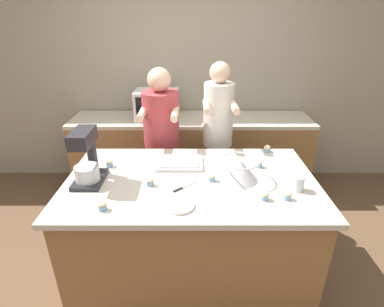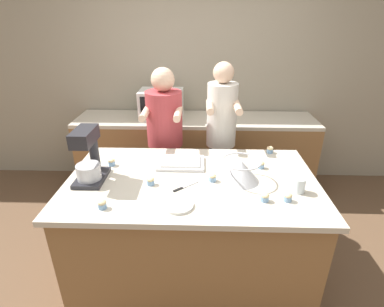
{
  "view_description": "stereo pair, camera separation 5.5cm",
  "coord_description": "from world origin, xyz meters",
  "px_view_note": "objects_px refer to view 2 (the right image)",
  "views": [
    {
      "loc": [
        0.01,
        -1.93,
        2.02
      ],
      "look_at": [
        0.0,
        0.05,
        1.09
      ],
      "focal_mm": 28.0,
      "sensor_mm": 36.0,
      "label": 1
    },
    {
      "loc": [
        0.06,
        -1.92,
        2.02
      ],
      "look_at": [
        0.0,
        0.05,
        1.09
      ],
      "focal_mm": 28.0,
      "sensor_mm": 36.0,
      "label": 2
    }
  ],
  "objects_px": {
    "person_right": "(221,141)",
    "cupcake_3": "(288,197)",
    "stand_mixer": "(89,158)",
    "cupcake_7": "(102,204)",
    "baking_tray": "(181,162)",
    "knife": "(184,187)",
    "mixing_bowl": "(241,170)",
    "microwave_oven": "(161,104)",
    "cupcake_6": "(213,177)",
    "cupcake_0": "(111,162)",
    "cupcake_5": "(270,150)",
    "person_left": "(165,145)",
    "cupcake_2": "(261,165)",
    "cupcake_1": "(265,197)",
    "small_plate": "(178,205)",
    "drinking_glass": "(299,185)",
    "cupcake_4": "(151,181)"
  },
  "relations": [
    {
      "from": "person_right",
      "to": "cupcake_3",
      "type": "bearing_deg",
      "value": -71.2
    },
    {
      "from": "stand_mixer",
      "to": "cupcake_7",
      "type": "relative_size",
      "value": 6.61
    },
    {
      "from": "baking_tray",
      "to": "person_right",
      "type": "bearing_deg",
      "value": 58.98
    },
    {
      "from": "stand_mixer",
      "to": "knife",
      "type": "xyz_separation_m",
      "value": [
        0.69,
        -0.09,
        -0.17
      ]
    },
    {
      "from": "knife",
      "to": "mixing_bowl",
      "type": "bearing_deg",
      "value": 15.38
    },
    {
      "from": "mixing_bowl",
      "to": "cupcake_7",
      "type": "xyz_separation_m",
      "value": [
        -0.9,
        -0.38,
        -0.05
      ]
    },
    {
      "from": "microwave_oven",
      "to": "cupcake_6",
      "type": "bearing_deg",
      "value": -69.4
    },
    {
      "from": "cupcake_6",
      "to": "cupcake_0",
      "type": "bearing_deg",
      "value": 164.37
    },
    {
      "from": "microwave_oven",
      "to": "person_right",
      "type": "bearing_deg",
      "value": -42.73
    },
    {
      "from": "cupcake_5",
      "to": "mixing_bowl",
      "type": "bearing_deg",
      "value": -122.82
    },
    {
      "from": "person_left",
      "to": "cupcake_2",
      "type": "distance_m",
      "value": 1.05
    },
    {
      "from": "cupcake_1",
      "to": "cupcake_7",
      "type": "distance_m",
      "value": 1.04
    },
    {
      "from": "small_plate",
      "to": "cupcake_0",
      "type": "relative_size",
      "value": 3.22
    },
    {
      "from": "person_left",
      "to": "cupcake_6",
      "type": "height_order",
      "value": "person_left"
    },
    {
      "from": "person_right",
      "to": "stand_mixer",
      "type": "height_order",
      "value": "person_right"
    },
    {
      "from": "baking_tray",
      "to": "drinking_glass",
      "type": "distance_m",
      "value": 0.92
    },
    {
      "from": "stand_mixer",
      "to": "cupcake_2",
      "type": "relative_size",
      "value": 6.61
    },
    {
      "from": "baking_tray",
      "to": "cupcake_0",
      "type": "bearing_deg",
      "value": -176.59
    },
    {
      "from": "microwave_oven",
      "to": "cupcake_1",
      "type": "xyz_separation_m",
      "value": [
        0.88,
        -1.7,
        -0.13
      ]
    },
    {
      "from": "drinking_glass",
      "to": "cupcake_6",
      "type": "height_order",
      "value": "drinking_glass"
    },
    {
      "from": "microwave_oven",
      "to": "cupcake_2",
      "type": "relative_size",
      "value": 8.16
    },
    {
      "from": "mixing_bowl",
      "to": "cupcake_4",
      "type": "bearing_deg",
      "value": -172.73
    },
    {
      "from": "cupcake_1",
      "to": "person_left",
      "type": "bearing_deg",
      "value": 125.22
    },
    {
      "from": "knife",
      "to": "cupcake_1",
      "type": "bearing_deg",
      "value": -16.09
    },
    {
      "from": "microwave_oven",
      "to": "small_plate",
      "type": "relative_size",
      "value": 2.54
    },
    {
      "from": "knife",
      "to": "drinking_glass",
      "type": "bearing_deg",
      "value": -2.56
    },
    {
      "from": "cupcake_1",
      "to": "stand_mixer",
      "type": "bearing_deg",
      "value": 168.86
    },
    {
      "from": "person_left",
      "to": "cupcake_3",
      "type": "xyz_separation_m",
      "value": [
        0.92,
        -1.09,
        0.11
      ]
    },
    {
      "from": "cupcake_6",
      "to": "person_left",
      "type": "bearing_deg",
      "value": 117.51
    },
    {
      "from": "microwave_oven",
      "to": "drinking_glass",
      "type": "bearing_deg",
      "value": -54.5
    },
    {
      "from": "person_right",
      "to": "cupcake_6",
      "type": "distance_m",
      "value": 0.86
    },
    {
      "from": "stand_mixer",
      "to": "knife",
      "type": "bearing_deg",
      "value": -7.2
    },
    {
      "from": "baking_tray",
      "to": "cupcake_3",
      "type": "distance_m",
      "value": 0.88
    },
    {
      "from": "cupcake_4",
      "to": "person_right",
      "type": "bearing_deg",
      "value": 58.98
    },
    {
      "from": "microwave_oven",
      "to": "drinking_glass",
      "type": "height_order",
      "value": "microwave_oven"
    },
    {
      "from": "cupcake_3",
      "to": "person_left",
      "type": "bearing_deg",
      "value": 130.23
    },
    {
      "from": "mixing_bowl",
      "to": "stand_mixer",
      "type": "bearing_deg",
      "value": -178.75
    },
    {
      "from": "stand_mixer",
      "to": "drinking_glass",
      "type": "relative_size",
      "value": 3.78
    },
    {
      "from": "mixing_bowl",
      "to": "cupcake_0",
      "type": "xyz_separation_m",
      "value": [
        -1.0,
        0.21,
        -0.05
      ]
    },
    {
      "from": "cupcake_1",
      "to": "cupcake_2",
      "type": "bearing_deg",
      "value": 83.11
    },
    {
      "from": "cupcake_2",
      "to": "cupcake_3",
      "type": "relative_size",
      "value": 1.0
    },
    {
      "from": "cupcake_3",
      "to": "cupcake_4",
      "type": "height_order",
      "value": "same"
    },
    {
      "from": "cupcake_0",
      "to": "cupcake_5",
      "type": "relative_size",
      "value": 1.0
    },
    {
      "from": "stand_mixer",
      "to": "microwave_oven",
      "type": "height_order",
      "value": "stand_mixer"
    },
    {
      "from": "cupcake_2",
      "to": "cupcake_7",
      "type": "relative_size",
      "value": 1.0
    },
    {
      "from": "drinking_glass",
      "to": "cupcake_7",
      "type": "xyz_separation_m",
      "value": [
        -1.28,
        -0.23,
        -0.02
      ]
    },
    {
      "from": "cupcake_3",
      "to": "stand_mixer",
      "type": "bearing_deg",
      "value": 170.28
    },
    {
      "from": "mixing_bowl",
      "to": "baking_tray",
      "type": "height_order",
      "value": "mixing_bowl"
    },
    {
      "from": "mixing_bowl",
      "to": "cupcake_4",
      "type": "distance_m",
      "value": 0.65
    },
    {
      "from": "cupcake_0",
      "to": "cupcake_4",
      "type": "bearing_deg",
      "value": -38.7
    }
  ]
}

